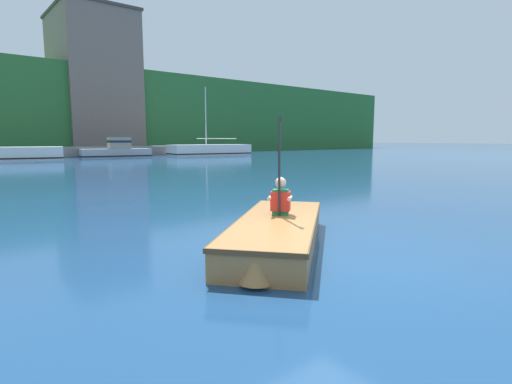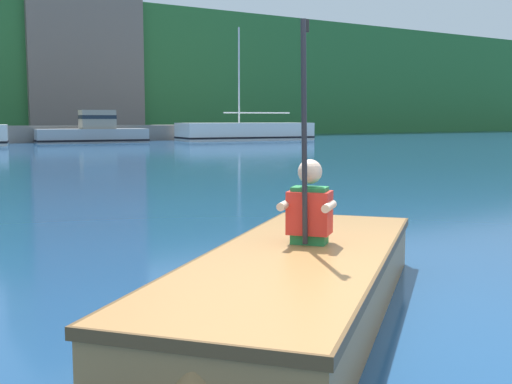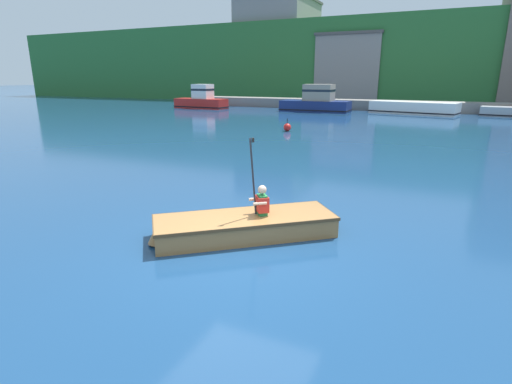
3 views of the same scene
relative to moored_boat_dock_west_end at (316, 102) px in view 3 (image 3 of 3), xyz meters
name	(u,v)px [view 3 (image 3 of 3)]	position (x,y,z in m)	size (l,w,h in m)	color
ground_plane	(239,255)	(7.71, -29.88, -0.87)	(300.00, 300.00, 0.00)	navy
shoreline_ridge	(426,63)	(7.71, 21.17, 3.88)	(120.00, 20.00, 9.49)	#2D6B33
waterfront_warehouse_left	(278,51)	(-10.67, 16.93, 5.50)	(8.91, 10.26, 12.72)	gray
waterfront_office_block_center	(354,69)	(-0.05, 15.23, 3.05)	(7.57, 8.92, 7.81)	gray
marina_dock	(411,106)	(7.71, 4.13, -0.42)	(44.23, 2.40, 0.90)	slate
moored_boat_dock_west_end	(316,102)	(0.00, 0.00, 0.00)	(6.19, 2.26, 2.39)	navy
moored_boat_dock_center_far	(413,108)	(8.13, 1.36, -0.40)	(7.37, 3.85, 1.00)	white
moored_boat_dock_east_inner	(201,100)	(-11.50, -1.06, -0.08)	(5.54, 2.11, 2.33)	red
rowboat_foreground	(243,225)	(7.38, -29.07, -0.63)	(3.38, 3.09, 0.41)	#A3703D
person_paddler	(261,201)	(7.66, -28.83, -0.18)	(0.46, 0.46, 1.50)	#267F3F
channel_buoy	(287,127)	(2.54, -13.96, -0.65)	(0.44, 0.44, 0.72)	red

